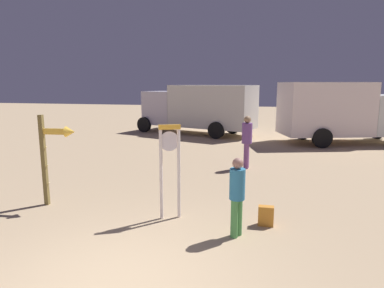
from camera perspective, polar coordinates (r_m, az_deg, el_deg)
ground_plane at (r=5.35m, az=-13.48°, el=-22.82°), size 80.00×80.00×0.00m
standing_clock at (r=7.13m, az=-3.81°, el=-2.92°), size 0.45×0.26×2.05m
arrow_sign at (r=8.49m, az=-22.46°, el=-0.56°), size 0.89×0.27×2.18m
person_near_clock at (r=6.42m, az=7.70°, el=-8.32°), size 0.30×0.30×1.54m
backpack at (r=7.22m, az=12.49°, el=-11.89°), size 0.31×0.21×0.42m
person_distant at (r=11.60m, az=9.34°, el=0.79°), size 0.35×0.35×1.82m
box_truck_near at (r=17.86m, az=23.68°, el=5.25°), size 6.44×4.04×2.97m
box_truck_far at (r=19.48m, az=1.26°, el=6.31°), size 7.26×4.34×2.82m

